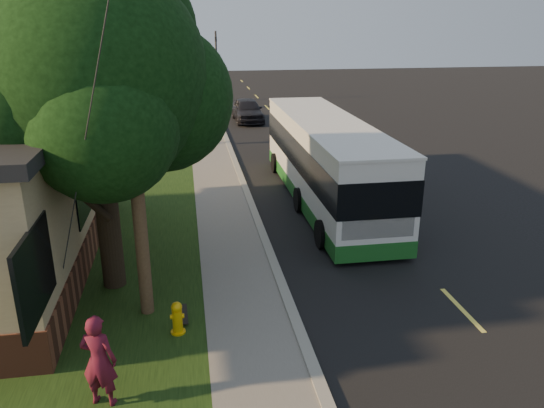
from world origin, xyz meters
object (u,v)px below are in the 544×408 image
(bare_tree_near, at_px, (159,107))
(distant_car, at_px, (247,110))
(transit_bus, at_px, (326,159))
(fire_hydrant, at_px, (177,318))
(traffic_signal, at_px, (216,61))
(leafy_tree, at_px, (95,80))
(bare_tree_far, at_px, (173,83))
(utility_pole, at_px, (130,115))
(skateboard_main, at_px, (183,314))
(skateboarder, at_px, (99,360))

(bare_tree_near, relative_size, distant_car, 0.97)
(transit_bus, bearing_deg, distant_car, 93.24)
(fire_hydrant, relative_size, traffic_signal, 0.13)
(leafy_tree, xyz_separation_m, distant_car, (6.02, 21.94, -4.41))
(leafy_tree, bearing_deg, bare_tree_far, 87.55)
(fire_hydrant, relative_size, utility_pole, 0.08)
(traffic_signal, height_order, transit_bus, traffic_signal)
(utility_pole, distance_m, bare_tree_near, 17.19)
(bare_tree_near, bearing_deg, traffic_signal, 75.96)
(bare_tree_near, distance_m, skateboard_main, 17.52)
(traffic_signal, bearing_deg, fire_hydrant, -95.21)
(bare_tree_near, relative_size, transit_bus, 0.38)
(skateboard_main, bearing_deg, bare_tree_near, 93.29)
(fire_hydrant, height_order, bare_tree_near, bare_tree_near)
(fire_hydrant, bearing_deg, transit_bus, 56.48)
(transit_bus, xyz_separation_m, skateboard_main, (-5.28, -7.50, -1.50))
(fire_hydrant, distance_m, utility_pole, 4.37)
(bare_tree_near, relative_size, bare_tree_far, 1.07)
(bare_tree_far, height_order, traffic_signal, traffic_signal)
(utility_pole, xyz_separation_m, transit_bus, (6.09, 7.13, -3.00))
(bare_tree_near, relative_size, traffic_signal, 0.78)
(leafy_tree, xyz_separation_m, skateboard_main, (1.67, -2.02, -5.04))
(traffic_signal, relative_size, distant_car, 1.24)
(bare_tree_far, distance_m, traffic_signal, 5.44)
(skateboard_main, bearing_deg, fire_hydrant, -99.07)
(traffic_signal, xyz_separation_m, distant_car, (1.35, -9.41, -2.41))
(bare_tree_near, xyz_separation_m, traffic_signal, (4.00, 16.00, 1.01))
(leafy_tree, xyz_separation_m, skateboarder, (0.28, -4.67, -4.22))
(utility_pole, bearing_deg, bare_tree_far, 89.40)
(bare_tree_far, bearing_deg, leafy_tree, -92.45)
(transit_bus, bearing_deg, leafy_tree, -141.76)
(utility_pole, height_order, skateboarder, utility_pole)
(skateboarder, xyz_separation_m, distant_car, (5.74, 26.61, -0.19))
(bare_tree_near, bearing_deg, leafy_tree, -92.50)
(utility_pole, distance_m, skateboarder, 4.80)
(skateboarder, height_order, skateboard_main, skateboarder)
(traffic_signal, height_order, distant_car, traffic_signal)
(bare_tree_near, distance_m, distant_car, 8.60)
(leafy_tree, bearing_deg, traffic_signal, 81.53)
(utility_pole, distance_m, skateboard_main, 4.59)
(bare_tree_near, bearing_deg, transit_bus, -57.53)
(fire_hydrant, xyz_separation_m, bare_tree_far, (-0.40, 30.00, 1.57))
(skateboard_main, bearing_deg, distant_car, 79.71)
(fire_hydrant, height_order, leafy_tree, leafy_tree)
(skateboarder, bearing_deg, traffic_signal, -80.05)
(traffic_signal, relative_size, transit_bus, 0.49)
(utility_pole, relative_size, distant_car, 2.05)
(utility_pole, bearing_deg, skateboard_main, -24.50)
(utility_pole, bearing_deg, fire_hydrant, -54.62)
(bare_tree_far, bearing_deg, fire_hydrant, -89.24)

